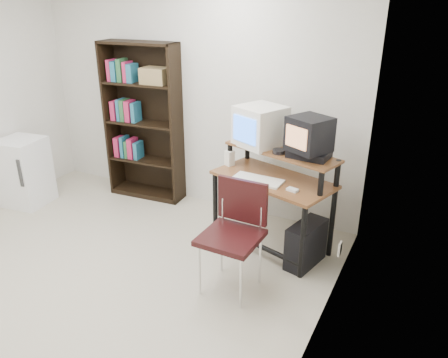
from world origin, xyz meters
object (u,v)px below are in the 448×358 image
at_px(pc_tower, 306,244).
at_px(bookshelf, 145,121).
at_px(school_chair, 235,225).
at_px(mini_fridge, 24,172).
at_px(crt_monitor, 260,126).
at_px(computer_desk, 274,183).
at_px(crt_tv, 309,134).

height_order(pc_tower, bookshelf, bookshelf).
relative_size(school_chair, mini_fridge, 1.17).
bearing_deg(pc_tower, bookshelf, 177.47).
bearing_deg(pc_tower, crt_monitor, 163.69).
xyz_separation_m(computer_desk, crt_monitor, (-0.24, 0.18, 0.48)).
bearing_deg(pc_tower, mini_fridge, -162.56).
relative_size(school_chair, bookshelf, 0.50).
bearing_deg(school_chair, crt_tv, 66.66).
distance_m(school_chair, mini_fridge, 2.95).
bearing_deg(crt_monitor, bookshelf, -165.91).
bearing_deg(mini_fridge, bookshelf, 30.18).
xyz_separation_m(crt_monitor, pc_tower, (0.64, -0.36, -0.95)).
bearing_deg(crt_monitor, crt_tv, 5.80).
relative_size(crt_monitor, school_chair, 0.57).
bearing_deg(mini_fridge, crt_monitor, 5.30).
height_order(crt_tv, pc_tower, crt_tv).
xyz_separation_m(crt_tv, mini_fridge, (-3.28, -0.45, -0.80)).
bearing_deg(crt_monitor, school_chair, -55.15).
bearing_deg(crt_tv, bookshelf, -165.19).
xyz_separation_m(crt_tv, school_chair, (-0.35, -0.77, -0.62)).
relative_size(crt_monitor, bookshelf, 0.29).
relative_size(pc_tower, mini_fridge, 0.56).
distance_m(crt_monitor, school_chair, 1.12).
bearing_deg(bookshelf, crt_monitor, -14.05).
relative_size(crt_monitor, pc_tower, 1.19).
height_order(crt_tv, mini_fridge, crt_tv).
bearing_deg(crt_tv, school_chair, -88.19).
bearing_deg(crt_tv, mini_fridge, -145.89).
bearing_deg(crt_tv, computer_desk, -152.01).
xyz_separation_m(school_chair, mini_fridge, (-2.93, 0.32, -0.18)).
bearing_deg(mini_fridge, school_chair, -13.65).
distance_m(computer_desk, crt_monitor, 0.57).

